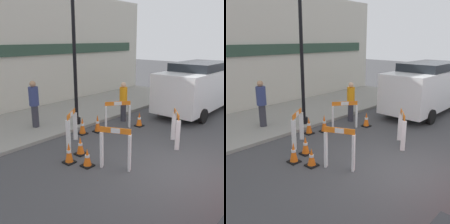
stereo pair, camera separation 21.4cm
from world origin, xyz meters
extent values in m
plane|color=#424244|center=(0.00, 0.00, 0.00)|extent=(60.00, 60.00, 0.00)
cube|color=gray|center=(0.00, 6.44, 0.05)|extent=(18.00, 3.87, 0.11)
cube|color=beige|center=(0.00, 8.45, 2.75)|extent=(18.00, 0.12, 5.50)
cube|color=#2D4738|center=(0.00, 8.34, 2.80)|extent=(16.20, 0.10, 0.50)
cylinder|color=black|center=(0.53, 4.92, 0.23)|extent=(0.29, 0.29, 0.24)
cylinder|color=black|center=(0.53, 4.92, 2.61)|extent=(0.13, 0.13, 4.99)
cube|color=white|center=(1.80, 3.33, 0.44)|extent=(0.13, 0.14, 0.89)
cube|color=white|center=(1.08, 3.88, 0.44)|extent=(0.13, 0.14, 0.89)
cube|color=orange|center=(1.44, 3.61, 0.96)|extent=(0.79, 0.61, 0.15)
cube|color=white|center=(1.44, 3.61, 0.96)|extent=(0.25, 0.20, 0.14)
cube|color=white|center=(-0.44, 3.88, 0.48)|extent=(0.12, 0.14, 0.95)
cube|color=white|center=(-1.13, 3.40, 0.48)|extent=(0.12, 0.14, 0.95)
cube|color=orange|center=(-0.78, 3.64, 1.03)|extent=(0.76, 0.54, 0.15)
cube|color=white|center=(-0.78, 3.64, 1.03)|extent=(0.24, 0.18, 0.14)
cube|color=white|center=(-1.25, 1.87, 0.49)|extent=(0.14, 0.11, 0.99)
cube|color=white|center=(-0.94, 1.19, 0.49)|extent=(0.14, 0.11, 0.99)
cube|color=orange|center=(-1.10, 1.53, 1.06)|extent=(0.36, 0.74, 0.15)
cube|color=white|center=(-1.10, 1.53, 1.06)|extent=(0.13, 0.23, 0.13)
cube|color=white|center=(1.08, 0.92, 0.48)|extent=(0.13, 0.14, 0.95)
cube|color=white|center=(1.76, 1.43, 0.48)|extent=(0.13, 0.14, 0.95)
cube|color=orange|center=(1.42, 1.17, 1.03)|extent=(0.74, 0.57, 0.15)
cube|color=white|center=(1.42, 1.17, 1.03)|extent=(0.24, 0.19, 0.13)
cube|color=black|center=(0.09, 4.11, 0.02)|extent=(0.30, 0.30, 0.04)
cone|color=orange|center=(0.09, 4.11, 0.33)|extent=(0.22, 0.22, 0.58)
cylinder|color=white|center=(0.09, 4.11, 0.36)|extent=(0.13, 0.13, 0.08)
cube|color=black|center=(2.15, 3.11, 0.02)|extent=(0.30, 0.30, 0.04)
cone|color=orange|center=(2.15, 3.11, 0.30)|extent=(0.22, 0.22, 0.52)
cylinder|color=white|center=(2.15, 3.11, 0.33)|extent=(0.13, 0.13, 0.07)
cube|color=black|center=(-1.68, 2.71, 0.02)|extent=(0.30, 0.30, 0.04)
cone|color=orange|center=(-1.68, 2.71, 0.31)|extent=(0.23, 0.22, 0.55)
cylinder|color=white|center=(-1.68, 2.71, 0.34)|extent=(0.13, 0.13, 0.08)
cube|color=black|center=(0.61, 3.86, 0.02)|extent=(0.30, 0.30, 0.04)
cone|color=orange|center=(0.61, 3.86, 0.34)|extent=(0.23, 0.22, 0.61)
cylinder|color=white|center=(0.61, 3.86, 0.37)|extent=(0.13, 0.13, 0.09)
cube|color=black|center=(-1.11, 2.88, 0.02)|extent=(0.30, 0.30, 0.04)
cone|color=orange|center=(-1.11, 2.88, 0.30)|extent=(0.23, 0.22, 0.51)
cylinder|color=white|center=(-1.11, 2.88, 0.32)|extent=(0.13, 0.13, 0.07)
cube|color=black|center=(-1.49, 2.18, 0.02)|extent=(0.30, 0.30, 0.04)
cone|color=orange|center=(-1.49, 2.18, 0.27)|extent=(0.23, 0.22, 0.47)
cylinder|color=white|center=(-1.49, 2.18, 0.30)|extent=(0.13, 0.13, 0.07)
cylinder|color=#33333D|center=(2.26, 4.01, 0.39)|extent=(0.32, 0.32, 0.77)
cylinder|color=orange|center=(2.26, 4.01, 1.09)|extent=(0.44, 0.44, 0.64)
sphere|color=#DBAD89|center=(2.26, 4.01, 1.52)|extent=(0.29, 0.29, 0.21)
cylinder|color=#33333D|center=(-0.74, 5.79, 0.52)|extent=(0.30, 0.30, 0.82)
cylinder|color=navy|center=(-0.74, 5.79, 1.28)|extent=(0.41, 0.41, 0.69)
sphere|color=tan|center=(-0.74, 5.79, 1.73)|extent=(0.26, 0.26, 0.22)
cube|color=white|center=(5.79, 2.37, 1.12)|extent=(5.29, 1.93, 1.64)
cube|color=#1E2328|center=(5.79, 2.37, 1.94)|extent=(2.91, 1.77, 0.70)
cylinder|color=black|center=(7.43, 3.34, 0.30)|extent=(0.60, 0.18, 0.60)
cylinder|color=black|center=(4.15, 3.34, 0.30)|extent=(0.60, 0.18, 0.60)
cylinder|color=black|center=(4.15, 1.41, 0.30)|extent=(0.60, 0.18, 0.60)
camera|label=1|loc=(-5.82, -2.54, 3.31)|focal=42.00mm
camera|label=2|loc=(-5.68, -2.70, 3.31)|focal=42.00mm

